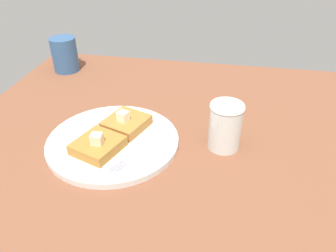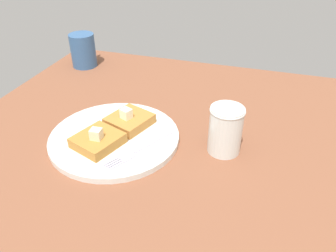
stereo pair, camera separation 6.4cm
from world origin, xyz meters
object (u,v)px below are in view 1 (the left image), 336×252
(fork, at_px, (139,154))
(coffee_mug, at_px, (65,54))
(syrup_jar, at_px, (225,128))
(plate, at_px, (114,140))

(fork, relative_size, coffee_mug, 1.40)
(fork, bearing_deg, coffee_mug, 40.57)
(syrup_jar, distance_m, coffee_mug, 0.56)
(fork, relative_size, syrup_jar, 1.52)
(plate, height_order, syrup_jar, syrup_jar)
(fork, height_order, coffee_mug, coffee_mug)
(syrup_jar, xyz_separation_m, coffee_mug, (0.30, 0.47, 0.01))
(fork, xyz_separation_m, coffee_mug, (0.37, 0.32, 0.03))
(fork, bearing_deg, plate, 57.11)
(syrup_jar, relative_size, coffee_mug, 0.92)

